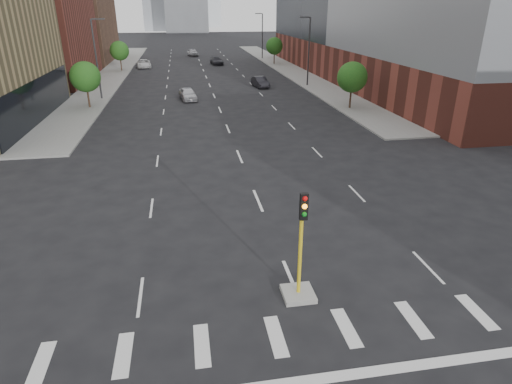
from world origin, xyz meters
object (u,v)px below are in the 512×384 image
object	(u,v)px
car_deep_right	(217,61)
car_near_left	(188,94)
car_far_left	(144,64)
car_distant	(193,52)
median_traffic_signal	(299,275)
car_mid_right	(260,82)

from	to	relation	value
car_deep_right	car_near_left	bearing A→B (deg)	-105.93
car_far_left	car_distant	size ratio (longest dim) A/B	1.09
median_traffic_signal	car_mid_right	distance (m)	46.73
car_deep_right	car_distant	size ratio (longest dim) A/B	1.03
car_far_left	car_near_left	bearing A→B (deg)	-82.90
car_near_left	car_mid_right	distance (m)	12.47
median_traffic_signal	car_deep_right	distance (m)	72.50
car_deep_right	car_distant	bearing A→B (deg)	98.27
median_traffic_signal	car_near_left	bearing A→B (deg)	94.81
car_near_left	car_mid_right	size ratio (longest dim) A/B	0.99
median_traffic_signal	car_distant	world-z (taller)	median_traffic_signal
car_mid_right	car_deep_right	xyz separation A→B (m)	(-3.81, 26.21, -0.01)
median_traffic_signal	car_near_left	xyz separation A→B (m)	(-3.28, 38.89, -0.25)
median_traffic_signal	car_near_left	size ratio (longest dim) A/B	1.03
car_far_left	car_deep_right	distance (m)	13.69
car_far_left	median_traffic_signal	bearing A→B (deg)	-87.41
median_traffic_signal	car_distant	xyz separation A→B (m)	(-1.02, 89.02, -0.17)
car_mid_right	car_far_left	size ratio (longest dim) A/B	0.83
car_far_left	car_deep_right	world-z (taller)	car_far_left
car_mid_right	car_distant	bearing A→B (deg)	92.28
car_mid_right	car_far_left	distance (m)	29.51
car_near_left	car_distant	xyz separation A→B (m)	(2.25, 50.13, 0.08)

